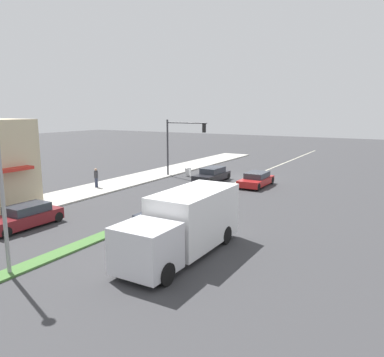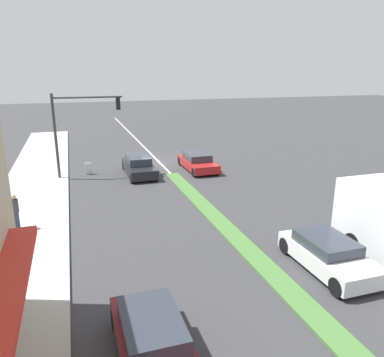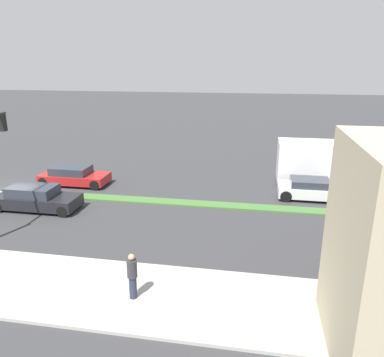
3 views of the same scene
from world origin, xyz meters
name	(u,v)px [view 3 (image 3 of 3)]	position (x,y,z in m)	size (l,w,h in m)	color
ground_plane	(308,212)	(0.00, 18.00, 0.00)	(160.00, 160.00, 0.00)	#38383A
sidewalk_right	(359,319)	(9.00, 18.50, 0.06)	(4.00, 73.00, 0.12)	#B2AFA8
lane_marking_center	(10,192)	(0.00, 0.00, 0.00)	(0.16, 60.00, 0.01)	beige
pedestrian	(132,275)	(9.25, 11.16, 0.99)	(0.34, 0.34, 1.65)	#282D42
delivery_truck	(332,164)	(-5.00, 19.90, 1.47)	(2.44, 7.50, 2.87)	silver
van_white	(312,189)	(-2.20, 18.40, 0.59)	(1.90, 4.03, 1.20)	silver
hatchback_red	(74,176)	(-2.20, 3.21, 0.60)	(1.92, 4.41, 1.23)	#AD1E1E
sedan_dark	(36,198)	(2.20, 3.24, 0.63)	(1.82, 4.59, 1.33)	black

